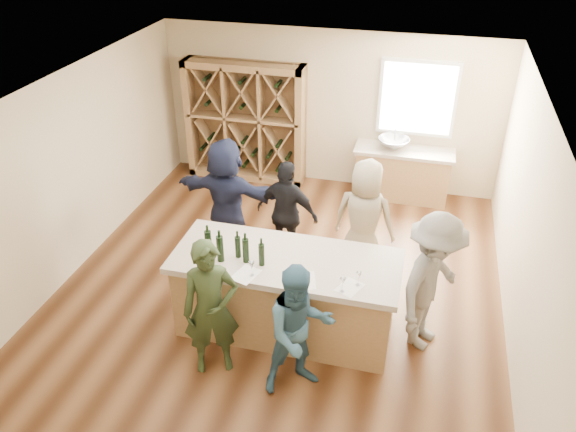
% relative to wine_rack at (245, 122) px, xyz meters
% --- Properties ---
extents(floor, '(6.00, 7.00, 0.10)m').
position_rel_wine_rack_xyz_m(floor, '(1.50, -3.27, -1.15)').
color(floor, '#56331B').
rests_on(floor, ground).
extents(ceiling, '(6.00, 7.00, 0.10)m').
position_rel_wine_rack_xyz_m(ceiling, '(1.50, -3.27, 1.75)').
color(ceiling, white).
rests_on(ceiling, ground).
extents(wall_back, '(6.00, 0.10, 2.80)m').
position_rel_wine_rack_xyz_m(wall_back, '(1.50, 0.28, 0.30)').
color(wall_back, beige).
rests_on(wall_back, ground).
extents(wall_left, '(0.10, 7.00, 2.80)m').
position_rel_wine_rack_xyz_m(wall_left, '(-1.55, -3.27, 0.30)').
color(wall_left, beige).
rests_on(wall_left, ground).
extents(wall_right, '(0.10, 7.00, 2.80)m').
position_rel_wine_rack_xyz_m(wall_right, '(4.55, -3.27, 0.30)').
color(wall_right, beige).
rests_on(wall_right, ground).
extents(window_frame, '(1.30, 0.06, 1.30)m').
position_rel_wine_rack_xyz_m(window_frame, '(3.00, 0.20, 0.65)').
color(window_frame, white).
rests_on(window_frame, wall_back).
extents(window_pane, '(1.18, 0.01, 1.18)m').
position_rel_wine_rack_xyz_m(window_pane, '(3.00, 0.17, 0.65)').
color(window_pane, white).
rests_on(window_pane, wall_back).
extents(wine_rack, '(2.20, 0.45, 2.20)m').
position_rel_wine_rack_xyz_m(wine_rack, '(0.00, 0.00, 0.00)').
color(wine_rack, olive).
rests_on(wine_rack, floor).
extents(back_counter_base, '(1.60, 0.58, 0.86)m').
position_rel_wine_rack_xyz_m(back_counter_base, '(2.90, -0.07, -0.67)').
color(back_counter_base, olive).
rests_on(back_counter_base, floor).
extents(back_counter_top, '(1.70, 0.62, 0.06)m').
position_rel_wine_rack_xyz_m(back_counter_top, '(2.90, -0.07, -0.21)').
color(back_counter_top, '#B3A392').
rests_on(back_counter_top, back_counter_base).
extents(sink, '(0.54, 0.54, 0.19)m').
position_rel_wine_rack_xyz_m(sink, '(2.70, -0.07, -0.09)').
color(sink, silver).
rests_on(sink, back_counter_top).
extents(faucet, '(0.02, 0.02, 0.30)m').
position_rel_wine_rack_xyz_m(faucet, '(2.70, 0.11, -0.03)').
color(faucet, silver).
rests_on(faucet, back_counter_top).
extents(tasting_counter_base, '(2.60, 1.00, 1.00)m').
position_rel_wine_rack_xyz_m(tasting_counter_base, '(1.79, -3.90, -0.60)').
color(tasting_counter_base, olive).
rests_on(tasting_counter_base, floor).
extents(tasting_counter_top, '(2.72, 1.12, 0.08)m').
position_rel_wine_rack_xyz_m(tasting_counter_top, '(1.79, -3.90, -0.06)').
color(tasting_counter_top, '#B3A392').
rests_on(tasting_counter_top, tasting_counter_base).
extents(wine_bottle_a, '(0.10, 0.10, 0.33)m').
position_rel_wine_rack_xyz_m(wine_bottle_a, '(0.89, -4.06, 0.15)').
color(wine_bottle_a, black).
rests_on(wine_bottle_a, tasting_counter_top).
extents(wine_bottle_b, '(0.08, 0.08, 0.33)m').
position_rel_wine_rack_xyz_m(wine_bottle_b, '(1.06, -4.13, 0.15)').
color(wine_bottle_b, black).
rests_on(wine_bottle_b, tasting_counter_top).
extents(wine_bottle_c, '(0.07, 0.07, 0.28)m').
position_rel_wine_rack_xyz_m(wine_bottle_c, '(1.23, -4.01, 0.12)').
color(wine_bottle_c, black).
rests_on(wine_bottle_c, tasting_counter_top).
extents(wine_bottle_d, '(0.09, 0.09, 0.31)m').
position_rel_wine_rack_xyz_m(wine_bottle_d, '(1.35, -4.07, 0.14)').
color(wine_bottle_d, black).
rests_on(wine_bottle_d, tasting_counter_top).
extents(wine_bottle_e, '(0.09, 0.09, 0.28)m').
position_rel_wine_rack_xyz_m(wine_bottle_e, '(1.55, -4.09, 0.12)').
color(wine_bottle_e, black).
rests_on(wine_bottle_e, tasting_counter_top).
extents(wine_glass_a, '(0.09, 0.09, 0.19)m').
position_rel_wine_rack_xyz_m(wine_glass_a, '(1.50, -4.31, 0.07)').
color(wine_glass_a, white).
rests_on(wine_glass_a, tasting_counter_top).
extents(wine_glass_b, '(0.08, 0.08, 0.17)m').
position_rel_wine_rack_xyz_m(wine_glass_b, '(1.96, -4.37, 0.07)').
color(wine_glass_b, white).
rests_on(wine_glass_b, tasting_counter_top).
extents(wine_glass_c, '(0.09, 0.09, 0.18)m').
position_rel_wine_rack_xyz_m(wine_glass_c, '(2.54, -4.35, 0.07)').
color(wine_glass_c, white).
rests_on(wine_glass_c, tasting_counter_top).
extents(wine_glass_e, '(0.08, 0.08, 0.16)m').
position_rel_wine_rack_xyz_m(wine_glass_e, '(2.69, -4.19, 0.06)').
color(wine_glass_e, white).
rests_on(wine_glass_e, tasting_counter_top).
extents(tasting_menu_a, '(0.32, 0.38, 0.00)m').
position_rel_wine_rack_xyz_m(tasting_menu_a, '(1.43, -4.32, -0.02)').
color(tasting_menu_a, white).
rests_on(tasting_menu_a, tasting_counter_top).
extents(tasting_menu_b, '(0.33, 0.39, 0.00)m').
position_rel_wine_rack_xyz_m(tasting_menu_b, '(2.10, -4.26, -0.02)').
color(tasting_menu_b, white).
rests_on(tasting_menu_b, tasting_counter_top).
extents(tasting_menu_c, '(0.33, 0.37, 0.00)m').
position_rel_wine_rack_xyz_m(tasting_menu_c, '(2.61, -4.25, -0.02)').
color(tasting_menu_c, white).
rests_on(tasting_menu_c, tasting_counter_top).
extents(person_near_left, '(0.76, 0.68, 1.72)m').
position_rel_wine_rack_xyz_m(person_near_left, '(1.15, -4.73, -0.24)').
color(person_near_left, '#263319').
rests_on(person_near_left, floor).
extents(person_near_right, '(0.89, 0.78, 1.61)m').
position_rel_wine_rack_xyz_m(person_near_right, '(2.17, -4.77, -0.29)').
color(person_near_right, '#335972').
rests_on(person_near_right, floor).
extents(person_server, '(0.97, 1.29, 1.82)m').
position_rel_wine_rack_xyz_m(person_server, '(3.49, -3.71, -0.19)').
color(person_server, slate).
rests_on(person_server, floor).
extents(person_far_mid, '(1.02, 0.65, 1.61)m').
position_rel_wine_rack_xyz_m(person_far_mid, '(1.43, -2.46, -0.29)').
color(person_far_mid, black).
rests_on(person_far_mid, floor).
extents(person_far_right, '(0.93, 0.67, 1.78)m').
position_rel_wine_rack_xyz_m(person_far_right, '(2.53, -2.49, -0.21)').
color(person_far_right, gray).
rests_on(person_far_right, floor).
extents(person_far_left, '(1.72, 0.71, 1.82)m').
position_rel_wine_rack_xyz_m(person_far_left, '(0.50, -2.40, -0.19)').
color(person_far_left, '#191E38').
rests_on(person_far_left, floor).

